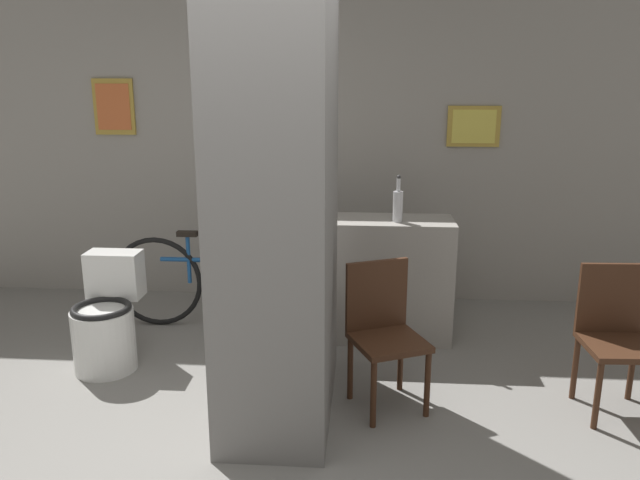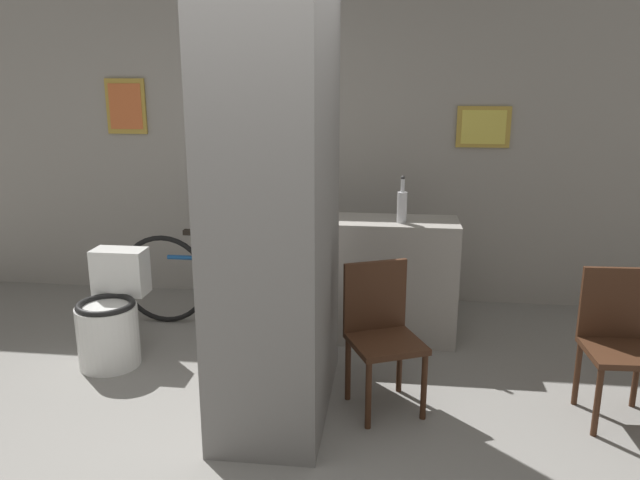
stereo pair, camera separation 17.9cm
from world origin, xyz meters
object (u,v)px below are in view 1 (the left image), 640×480
Objects in this scene: toilet at (107,322)px; bicycle at (223,282)px; chair_by_doorway at (616,333)px; bottle_tall at (398,205)px; chair_near_pillar at (384,328)px.

toilet is 0.99m from bicycle.
bicycle is (-2.62, 1.06, -0.11)m from chair_by_doorway.
bicycle is at bearing 173.25° from bottle_tall.
chair_near_pillar and chair_by_doorway have the same top height.
bicycle is at bearing 155.24° from chair_by_doorway.
toilet is 0.87× the size of chair_near_pillar.
chair_by_doorway is at bearing -22.15° from bicycle.
toilet is at bearing 145.20° from chair_near_pillar.
toilet is at bearing -163.80° from bottle_tall.
bicycle is (0.65, 0.74, 0.06)m from toilet.
bicycle is (-1.24, 1.10, -0.11)m from chair_near_pillar.
chair_by_doorway is 2.58× the size of bottle_tall.
bottle_tall is at bearing 59.39° from chair_near_pillar.
bicycle is 5.27× the size of bottle_tall.
chair_by_doorway is 0.49× the size of bicycle.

